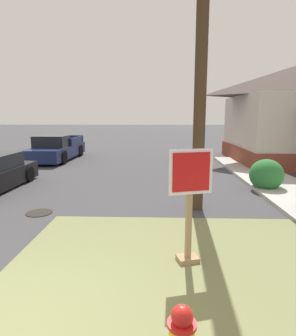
{
  "coord_description": "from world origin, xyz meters",
  "views": [
    {
      "loc": [
        1.85,
        -2.8,
        2.61
      ],
      "look_at": [
        1.61,
        3.52,
        1.47
      ],
      "focal_mm": 31.09,
      "sensor_mm": 36.0,
      "label": 1
    }
  ],
  "objects_px": {
    "stop_sign": "(189,208)",
    "utility_pole": "(203,0)",
    "manhole_cover": "(39,213)",
    "pickup_truck_navy": "(56,150)"
  },
  "relations": [
    {
      "from": "pickup_truck_navy",
      "to": "utility_pole",
      "type": "height_order",
      "value": "utility_pole"
    },
    {
      "from": "manhole_cover",
      "to": "pickup_truck_navy",
      "type": "xyz_separation_m",
      "value": [
        -2.86,
        9.5,
        0.61
      ]
    },
    {
      "from": "stop_sign",
      "to": "pickup_truck_navy",
      "type": "bearing_deg",
      "value": 118.58
    },
    {
      "from": "stop_sign",
      "to": "utility_pole",
      "type": "bearing_deg",
      "value": 80.09
    },
    {
      "from": "pickup_truck_navy",
      "to": "stop_sign",
      "type": "bearing_deg",
      "value": -61.42
    },
    {
      "from": "pickup_truck_navy",
      "to": "utility_pole",
      "type": "relative_size",
      "value": 0.51
    },
    {
      "from": "pickup_truck_navy",
      "to": "utility_pole",
      "type": "bearing_deg",
      "value": -51.27
    },
    {
      "from": "manhole_cover",
      "to": "utility_pole",
      "type": "bearing_deg",
      "value": 7.14
    },
    {
      "from": "manhole_cover",
      "to": "stop_sign",
      "type": "bearing_deg",
      "value": -35.23
    },
    {
      "from": "stop_sign",
      "to": "manhole_cover",
      "type": "relative_size",
      "value": 2.85
    }
  ]
}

